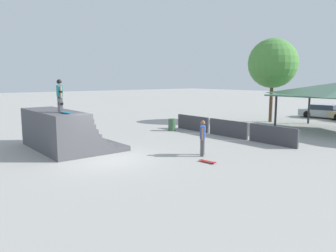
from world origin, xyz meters
name	(u,v)px	position (x,y,z in m)	size (l,w,h in m)	color
ground_plane	(106,159)	(0.00, 0.00, 0.00)	(160.00, 160.00, 0.00)	#A3A09B
quarter_pipe_ramp	(62,132)	(-3.44, -0.69, 0.88)	(5.38, 3.77, 2.03)	#4C4C51
skater_on_deck	(60,93)	(-2.40, -1.10, 2.95)	(0.68, 0.26, 1.59)	#4C4C51
skateboard_on_deck	(66,112)	(-1.68, -1.13, 2.09)	(0.86, 0.24, 0.09)	green
bystander_walking	(203,136)	(2.28, 3.95, 0.95)	(0.52, 0.59, 1.70)	#4C4C51
skateboard_on_ground	(208,161)	(3.43, 3.16, 0.06)	(0.86, 0.29, 0.09)	red
barrier_fence	(228,128)	(-0.38, 8.88, 0.53)	(9.55, 0.12, 1.05)	#3D3D42
tree_far_back	(273,63)	(-2.90, 17.29, 4.92)	(4.11, 4.11, 6.99)	brown
trash_bin	(172,125)	(-4.47, 7.65, 0.42)	(0.52, 0.52, 0.85)	#385B3D
parked_car_silver	(325,112)	(-1.28, 23.58, 0.60)	(4.57, 2.34, 1.27)	#A8AAAF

